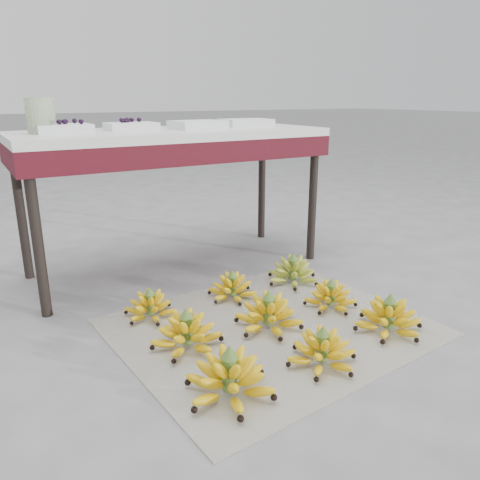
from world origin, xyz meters
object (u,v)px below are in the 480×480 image
bunch_mid_left (187,334)px  glass_jar (41,116)px  bunch_mid_center (269,315)px  bunch_back_right (293,272)px  bunch_mid_right (331,297)px  bunch_back_center (232,288)px  tray_far_right (246,123)px  tray_far_left (64,128)px  newspaper_mat (270,327)px  tray_right (198,125)px  bunch_front_center (322,351)px  vendor_table (173,147)px  tray_left (131,126)px  bunch_front_right (389,318)px  bunch_back_left (151,307)px  bunch_front_left (230,379)px

bunch_mid_left → glass_jar: size_ratio=2.22×
bunch_mid_center → bunch_back_right: 0.53m
bunch_mid_right → bunch_back_center: bearing=125.6°
bunch_back_right → tray_far_right: bearing=98.9°
tray_far_left → bunch_mid_center: bearing=-58.6°
bunch_back_center → glass_jar: (-0.70, 0.58, 0.81)m
newspaper_mat → tray_right: 1.19m
newspaper_mat → tray_far_right: 1.28m
bunch_front_center → bunch_mid_center: 0.34m
bunch_back_center → vendor_table: size_ratio=0.17×
tray_left → tray_far_right: (0.67, -0.04, 0.00)m
bunch_mid_right → newspaper_mat: bearing=172.3°
bunch_back_right → tray_far_left: 1.36m
bunch_mid_right → bunch_front_center: bearing=-145.2°
bunch_front_right → tray_far_left: 1.74m
tray_right → vendor_table: bearing=168.4°
bunch_mid_center → bunch_back_left: bearing=135.1°
tray_left → glass_jar: (-0.43, -0.01, 0.06)m
bunch_back_left → bunch_back_center: (0.42, -0.01, 0.00)m
bunch_mid_right → glass_jar: 1.60m
newspaper_mat → tray_right: bearing=83.4°
bunch_front_left → tray_right: 1.50m
bunch_front_right → tray_left: (-0.65, 1.23, 0.74)m
bunch_mid_right → tray_right: 1.17m
vendor_table → tray_left: bearing=169.5°
bunch_front_left → vendor_table: 1.43m
tray_left → tray_right: bearing=-10.9°
bunch_front_center → vendor_table: bearing=115.1°
tray_left → tray_right: (0.35, -0.07, 0.00)m
bunch_front_left → bunch_mid_left: 0.36m
bunch_back_right → bunch_back_left: bearing=-167.2°
bunch_front_center → bunch_back_left: bunch_front_center is taller
newspaper_mat → glass_jar: size_ratio=7.60×
bunch_back_center → tray_far_right: 1.02m
bunch_back_center → tray_far_left: tray_far_left is taller
bunch_back_right → tray_right: bearing=131.7°
glass_jar → newspaper_mat: bearing=-53.6°
bunch_front_left → bunch_mid_left: bunch_front_left is taller
tray_right → bunch_mid_right: bearing=-73.6°
bunch_back_right → glass_jar: (-1.07, 0.58, 0.81)m
bunch_mid_center → bunch_front_center: bearing=-91.9°
bunch_front_center → tray_far_right: bearing=94.5°
bunch_front_right → bunch_mid_right: bearing=76.6°
newspaper_mat → tray_left: tray_left is taller
bunch_front_left → bunch_mid_right: bunch_front_left is taller
bunch_back_center → glass_jar: bearing=131.1°
newspaper_mat → bunch_mid_center: bearing=-162.4°
bunch_front_center → tray_far_left: bearing=138.0°
bunch_mid_right → tray_far_right: size_ratio=0.98×
bunch_mid_center → tray_left: 1.22m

